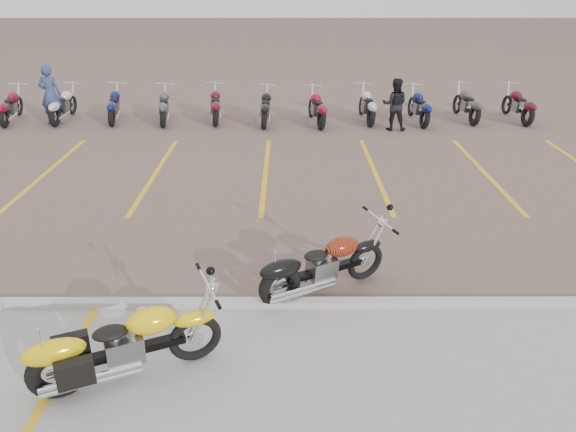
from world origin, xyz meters
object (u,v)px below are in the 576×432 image
Objects in this scene: yellow_cruiser at (123,347)px; flame_cruiser at (320,267)px; person_a at (50,95)px; person_b at (395,104)px.

yellow_cruiser is 1.09× the size of flame_cruiser.
person_a reaches higher than person_b.
person_a is at bearing 99.47° from flame_cruiser.
person_a is 10.84m from person_b.
person_a is at bearing 4.76° from person_b.
flame_cruiser is 9.95m from person_b.
person_b is (5.27, 11.53, 0.32)m from yellow_cruiser.
yellow_cruiser reaches higher than flame_cruiser.
person_b is at bearing 177.06° from person_a.
person_b is at bearing 41.64° from yellow_cruiser.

